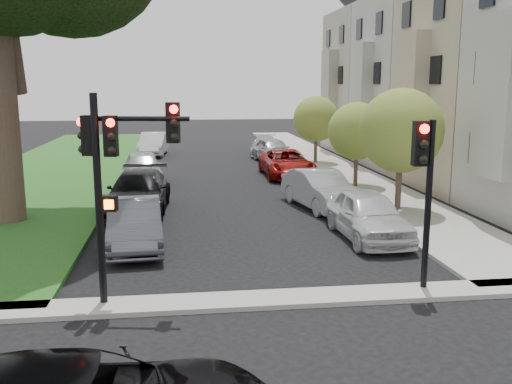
{
  "coord_description": "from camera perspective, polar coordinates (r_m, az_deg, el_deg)",
  "views": [
    {
      "loc": [
        -1.98,
        -10.21,
        4.92
      ],
      "look_at": [
        0.0,
        5.0,
        2.0
      ],
      "focal_mm": 40.0,
      "sensor_mm": 36.0,
      "label": 1
    }
  ],
  "objects": [
    {
      "name": "ground",
      "position": [
        11.5,
        3.33,
        -14.57
      ],
      "size": [
        140.0,
        140.0,
        0.0
      ],
      "primitive_type": "plane",
      "color": "black",
      "rests_on": "ground"
    },
    {
      "name": "grass_strip",
      "position": [
        35.25,
        -18.85,
        2.28
      ],
      "size": [
        8.0,
        44.0,
        0.12
      ],
      "primitive_type": "cube",
      "color": "#284D1F",
      "rests_on": "ground"
    },
    {
      "name": "sidewalk_right",
      "position": [
        35.64,
        6.84,
        2.87
      ],
      "size": [
        3.5,
        44.0,
        0.12
      ],
      "primitive_type": "cube",
      "color": "gray",
      "rests_on": "ground"
    },
    {
      "name": "sidewalk_cross",
      "position": [
        13.29,
        1.7,
        -10.68
      ],
      "size": [
        60.0,
        1.0,
        0.12
      ],
      "primitive_type": "cube",
      "color": "gray",
      "rests_on": "ground"
    },
    {
      "name": "house_b",
      "position": [
        29.55,
        22.52,
        13.9
      ],
      "size": [
        7.7,
        7.55,
        15.97
      ],
      "color": "gray",
      "rests_on": "ground"
    },
    {
      "name": "house_c",
      "position": [
        36.26,
        16.51,
        13.54
      ],
      "size": [
        7.7,
        7.55,
        15.97
      ],
      "color": "gray",
      "rests_on": "ground"
    },
    {
      "name": "house_d",
      "position": [
        43.23,
        12.41,
        13.21
      ],
      "size": [
        7.7,
        7.55,
        15.97
      ],
      "color": "gray",
      "rests_on": "ground"
    },
    {
      "name": "small_tree_a",
      "position": [
        22.2,
        14.31,
        5.95
      ],
      "size": [
        3.19,
        3.19,
        4.78
      ],
      "color": "#3F2C22",
      "rests_on": "ground"
    },
    {
      "name": "small_tree_b",
      "position": [
        27.35,
        10.06,
        6.0
      ],
      "size": [
        2.72,
        2.72,
        4.09
      ],
      "color": "#3F2C22",
      "rests_on": "ground"
    },
    {
      "name": "small_tree_c",
      "position": [
        35.33,
        6.03,
        7.27
      ],
      "size": [
        2.8,
        2.8,
        4.2
      ],
      "color": "#3F2C22",
      "rests_on": "ground"
    },
    {
      "name": "traffic_signal_main",
      "position": [
        12.63,
        -13.95,
        2.94
      ],
      "size": [
        2.32,
        0.61,
        4.73
      ],
      "color": "black",
      "rests_on": "ground"
    },
    {
      "name": "traffic_signal_secondary",
      "position": [
        13.73,
        16.47,
        1.75
      ],
      "size": [
        0.52,
        0.42,
        4.11
      ],
      "color": "black",
      "rests_on": "ground"
    },
    {
      "name": "car_parked_0",
      "position": [
        18.62,
        11.15,
        -2.27
      ],
      "size": [
        1.93,
        4.62,
        1.56
      ],
      "primitive_type": "imported",
      "rotation": [
        0.0,
        0.0,
        0.02
      ],
      "color": "silver",
      "rests_on": "ground"
    },
    {
      "name": "car_parked_1",
      "position": [
        22.89,
        6.46,
        0.25
      ],
      "size": [
        2.5,
        4.87,
        1.53
      ],
      "primitive_type": "imported",
      "rotation": [
        0.0,
        0.0,
        0.2
      ],
      "color": "#999BA0",
      "rests_on": "ground"
    },
    {
      "name": "car_parked_2",
      "position": [
        30.56,
        3.08,
        2.89
      ],
      "size": [
        2.48,
        5.27,
        1.46
      ],
      "primitive_type": "imported",
      "rotation": [
        0.0,
        0.0,
        0.01
      ],
      "color": "maroon",
      "rests_on": "ground"
    },
    {
      "name": "car_parked_3",
      "position": [
        36.25,
        1.7,
        4.22
      ],
      "size": [
        2.42,
        4.78,
        1.56
      ],
      "primitive_type": "imported",
      "rotation": [
        0.0,
        0.0,
        0.13
      ],
      "color": "#999BA0",
      "rests_on": "ground"
    },
    {
      "name": "car_parked_4",
      "position": [
        39.95,
        0.85,
        4.65
      ],
      "size": [
        2.56,
        4.74,
        1.31
      ],
      "primitive_type": "imported",
      "rotation": [
        0.0,
        0.0,
        -0.17
      ],
      "color": "#999BA0",
      "rests_on": "ground"
    },
    {
      "name": "car_parked_5",
      "position": [
        17.68,
        -12.05,
        -3.15
      ],
      "size": [
        1.92,
        4.57,
        1.47
      ],
      "primitive_type": "imported",
      "rotation": [
        0.0,
        0.0,
        0.08
      ],
      "color": "#3F4247",
      "rests_on": "ground"
    },
    {
      "name": "car_parked_6",
      "position": [
        22.5,
        -11.66,
        -0.02
      ],
      "size": [
        2.48,
        5.54,
        1.58
      ],
      "primitive_type": "imported",
      "rotation": [
        0.0,
        0.0,
        -0.05
      ],
      "color": "black",
      "rests_on": "ground"
    },
    {
      "name": "car_parked_7",
      "position": [
        29.07,
        -11.27,
        2.42
      ],
      "size": [
        2.32,
        4.84,
        1.59
      ],
      "primitive_type": "imported",
      "rotation": [
        0.0,
        0.0,
        0.1
      ],
      "color": "#999BA0",
      "rests_on": "ground"
    },
    {
      "name": "car_parked_9",
      "position": [
        40.51,
        -10.24,
        4.75
      ],
      "size": [
        2.02,
        4.86,
        1.57
      ],
      "primitive_type": "imported",
      "rotation": [
        0.0,
        0.0,
        -0.08
      ],
      "color": "silver",
      "rests_on": "ground"
    }
  ]
}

